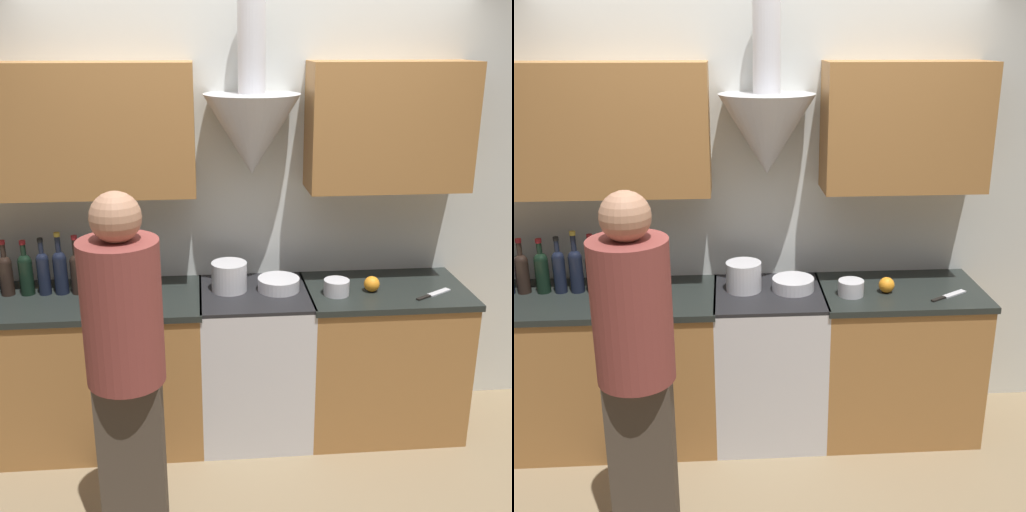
% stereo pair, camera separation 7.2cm
% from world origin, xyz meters
% --- Properties ---
extents(ground_plane, '(12.00, 12.00, 0.00)m').
position_xyz_m(ground_plane, '(0.00, 0.00, 0.00)').
color(ground_plane, '#847051').
extents(wall_back, '(8.40, 0.53, 2.60)m').
position_xyz_m(wall_back, '(-0.07, 0.58, 1.46)').
color(wall_back, silver).
rests_on(wall_back, ground_plane).
extents(counter_left, '(1.36, 0.62, 0.90)m').
position_xyz_m(counter_left, '(-0.98, 0.31, 0.45)').
color(counter_left, '#9E6B38').
rests_on(counter_left, ground_plane).
extents(counter_right, '(0.93, 0.62, 0.90)m').
position_xyz_m(counter_right, '(0.76, 0.31, 0.45)').
color(counter_right, '#9E6B38').
rests_on(counter_right, ground_plane).
extents(stove_range, '(0.62, 0.60, 0.90)m').
position_xyz_m(stove_range, '(0.00, 0.31, 0.45)').
color(stove_range, silver).
rests_on(stove_range, ground_plane).
extents(wine_bottle_2, '(0.08, 0.08, 0.32)m').
position_xyz_m(wine_bottle_2, '(-1.38, 0.39, 1.03)').
color(wine_bottle_2, black).
rests_on(wine_bottle_2, counter_left).
extents(wine_bottle_3, '(0.08, 0.08, 0.32)m').
position_xyz_m(wine_bottle_3, '(-1.27, 0.39, 1.03)').
color(wine_bottle_3, black).
rests_on(wine_bottle_3, counter_left).
extents(wine_bottle_4, '(0.07, 0.07, 0.33)m').
position_xyz_m(wine_bottle_4, '(-1.17, 0.38, 1.04)').
color(wine_bottle_4, black).
rests_on(wine_bottle_4, counter_left).
extents(wine_bottle_5, '(0.08, 0.08, 0.36)m').
position_xyz_m(wine_bottle_5, '(-1.08, 0.39, 1.04)').
color(wine_bottle_5, black).
rests_on(wine_bottle_5, counter_left).
extents(wine_bottle_6, '(0.07, 0.07, 0.34)m').
position_xyz_m(wine_bottle_6, '(-0.99, 0.38, 1.03)').
color(wine_bottle_6, black).
rests_on(wine_bottle_6, counter_left).
extents(stock_pot, '(0.20, 0.20, 0.17)m').
position_xyz_m(stock_pot, '(-0.14, 0.35, 0.98)').
color(stock_pot, silver).
rests_on(stock_pot, stove_range).
extents(mixing_bowl, '(0.24, 0.24, 0.07)m').
position_xyz_m(mixing_bowl, '(0.14, 0.33, 0.94)').
color(mixing_bowl, silver).
rests_on(mixing_bowl, stove_range).
extents(orange_fruit, '(0.09, 0.09, 0.09)m').
position_xyz_m(orange_fruit, '(0.66, 0.26, 0.94)').
color(orange_fruit, orange).
rests_on(orange_fruit, counter_right).
extents(saucepan, '(0.14, 0.14, 0.09)m').
position_xyz_m(saucepan, '(0.46, 0.23, 0.94)').
color(saucepan, silver).
rests_on(saucepan, counter_right).
extents(chefs_knife, '(0.24, 0.16, 0.01)m').
position_xyz_m(chefs_knife, '(1.00, 0.17, 0.90)').
color(chefs_knife, silver).
rests_on(chefs_knife, counter_right).
extents(person_foreground_left, '(0.33, 0.33, 1.71)m').
position_xyz_m(person_foreground_left, '(-0.62, -0.61, 0.95)').
color(person_foreground_left, '#473D33').
rests_on(person_foreground_left, ground_plane).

